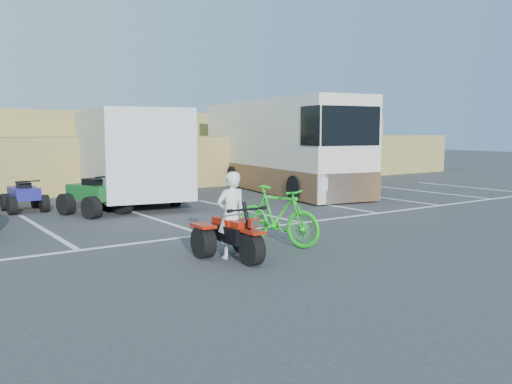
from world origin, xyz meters
TOP-DOWN VIEW (x-y plane):
  - ground at (0.00, 0.00)m, footprint 100.00×100.00m
  - parking_stripes at (0.87, 4.07)m, footprint 28.00×5.16m
  - grass_embankment at (0.00, 15.48)m, footprint 40.00×8.50m
  - red_trike_atv at (-0.65, 0.13)m, footprint 1.16×1.52m
  - rider at (-0.65, 0.28)m, footprint 0.57×0.38m
  - green_dirt_bike at (0.67, 0.69)m, footprint 1.12×2.00m
  - cargo_trailer at (0.78, 8.60)m, footprint 3.44×6.44m
  - rv_motorhome at (6.76, 8.64)m, footprint 3.78×9.42m
  - quad_atv_blue at (-2.43, 8.28)m, footprint 1.05×1.40m
  - quad_atv_green at (-1.01, 6.58)m, footprint 1.70×1.97m

SIDE VIEW (x-z plane):
  - ground at x=0.00m, z-range 0.00..0.00m
  - red_trike_atv at x=-0.65m, z-range -0.48..0.48m
  - quad_atv_blue at x=-2.43m, z-range -0.45..0.45m
  - quad_atv_green at x=-1.01m, z-range -0.54..0.54m
  - parking_stripes at x=0.87m, z-range 0.00..0.01m
  - green_dirt_bike at x=0.67m, z-range 0.00..1.16m
  - rider at x=-0.65m, z-range 0.00..1.53m
  - grass_embankment at x=0.00m, z-range -0.13..2.97m
  - rv_motorhome at x=6.76m, z-range -0.22..3.08m
  - cargo_trailer at x=0.78m, z-range 0.12..2.97m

